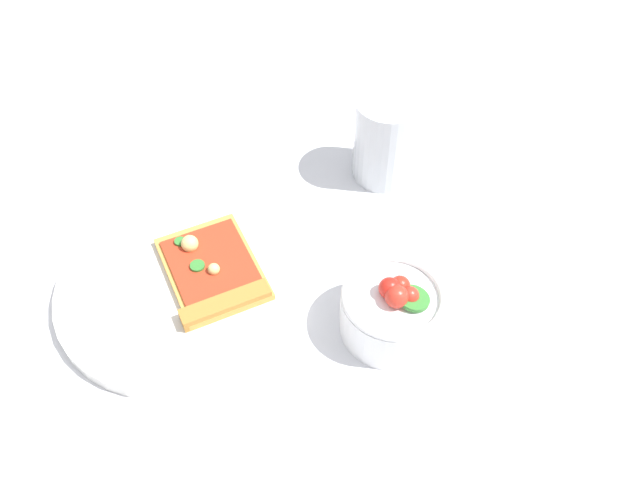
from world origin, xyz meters
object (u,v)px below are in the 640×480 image
at_px(pizza_slice_main, 212,273).
at_px(plate, 178,287).
at_px(soda_glass, 386,141).
at_px(salad_bowl, 392,309).

bearing_deg(pizza_slice_main, plate, 172.17).
height_order(pizza_slice_main, soda_glass, soda_glass).
bearing_deg(salad_bowl, soda_glass, 67.00).
bearing_deg(plate, soda_glass, 17.71).
distance_m(plate, pizza_slice_main, 0.04).
bearing_deg(pizza_slice_main, salad_bowl, -37.17).
height_order(plate, salad_bowl, salad_bowl).
xyz_separation_m(plate, salad_bowl, (0.19, -0.12, 0.02)).
bearing_deg(pizza_slice_main, soda_glass, 21.24).
xyz_separation_m(plate, soda_glass, (0.28, 0.09, 0.04)).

